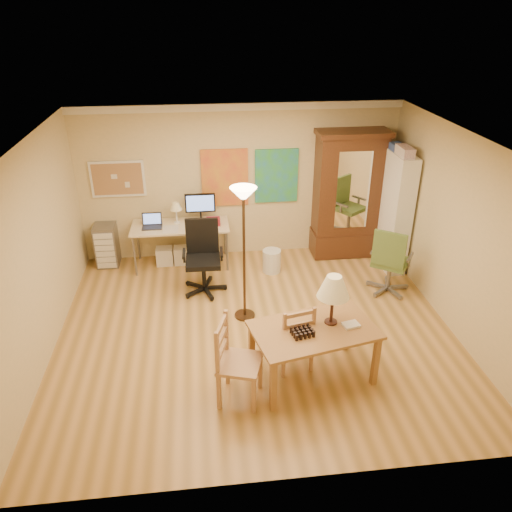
{
  "coord_description": "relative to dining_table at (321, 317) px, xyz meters",
  "views": [
    {
      "loc": [
        -0.68,
        -5.78,
        4.17
      ],
      "look_at": [
        0.04,
        0.3,
        1.03
      ],
      "focal_mm": 35.0,
      "sensor_mm": 36.0,
      "label": 1
    }
  ],
  "objects": [
    {
      "name": "floor",
      "position": [
        -0.65,
        1.02,
        -0.86
      ],
      "size": [
        5.5,
        5.5,
        0.0
      ],
      "primitive_type": "plane",
      "color": "olive",
      "rests_on": "ground"
    },
    {
      "name": "crown_molding",
      "position": [
        -0.65,
        3.48,
        1.78
      ],
      "size": [
        5.5,
        0.08,
        0.12
      ],
      "primitive_type": "cube",
      "color": "white",
      "rests_on": "floor"
    },
    {
      "name": "corkboard",
      "position": [
        -2.7,
        3.49,
        0.64
      ],
      "size": [
        0.9,
        0.04,
        0.62
      ],
      "primitive_type": "cube",
      "color": "#9F7C4B",
      "rests_on": "floor"
    },
    {
      "name": "art_panel_left",
      "position": [
        -0.9,
        3.49,
        0.59
      ],
      "size": [
        0.8,
        0.04,
        1.0
      ],
      "primitive_type": "cube",
      "color": "gold",
      "rests_on": "floor"
    },
    {
      "name": "art_panel_right",
      "position": [
        -0.0,
        3.49,
        0.59
      ],
      "size": [
        0.75,
        0.04,
        0.95
      ],
      "primitive_type": "cube",
      "color": "teal",
      "rests_on": "floor"
    },
    {
      "name": "dining_table",
      "position": [
        0.0,
        0.0,
        0.0
      ],
      "size": [
        1.6,
        1.17,
        1.36
      ],
      "color": "brown",
      "rests_on": "floor"
    },
    {
      "name": "ladder_chair_back",
      "position": [
        -0.28,
        0.18,
        -0.42
      ],
      "size": [
        0.52,
        0.5,
        0.94
      ],
      "color": "#A8774C",
      "rests_on": "floor"
    },
    {
      "name": "ladder_chair_left",
      "position": [
        -1.02,
        -0.29,
        -0.37
      ],
      "size": [
        0.59,
        0.61,
        1.06
      ],
      "color": "#A8774C",
      "rests_on": "floor"
    },
    {
      "name": "torchiere_lamp",
      "position": [
        -0.78,
        1.39,
        0.75
      ],
      "size": [
        0.36,
        0.36,
        2.0
      ],
      "color": "#382616",
      "rests_on": "floor"
    },
    {
      "name": "computer_desk",
      "position": [
        -1.68,
        3.18,
        -0.4
      ],
      "size": [
        1.65,
        0.72,
        1.25
      ],
      "color": "#C9B593",
      "rests_on": "floor"
    },
    {
      "name": "office_chair_black",
      "position": [
        -1.35,
        2.22,
        -0.55
      ],
      "size": [
        0.71,
        0.71,
        1.16
      ],
      "color": "black",
      "rests_on": "floor"
    },
    {
      "name": "office_chair_green",
      "position": [
        1.55,
        1.82,
        -0.56
      ],
      "size": [
        0.71,
        0.71,
        1.12
      ],
      "color": "slate",
      "rests_on": "floor"
    },
    {
      "name": "drawer_cart",
      "position": [
        -3.0,
        3.3,
        -0.49
      ],
      "size": [
        0.37,
        0.44,
        0.74
      ],
      "color": "slate",
      "rests_on": "floor"
    },
    {
      "name": "armoire",
      "position": [
        1.24,
        3.26,
        0.12
      ],
      "size": [
        1.23,
        0.58,
        2.26
      ],
      "color": "#38230F",
      "rests_on": "floor"
    },
    {
      "name": "bookshelf",
      "position": [
        1.9,
        2.69,
        0.14
      ],
      "size": [
        0.3,
        0.8,
        2.01
      ],
      "color": "white",
      "rests_on": "floor"
    },
    {
      "name": "wastebin",
      "position": [
        -0.18,
        2.71,
        -0.66
      ],
      "size": [
        0.32,
        0.32,
        0.4
      ],
      "primitive_type": "cylinder",
      "color": "silver",
      "rests_on": "floor"
    }
  ]
}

